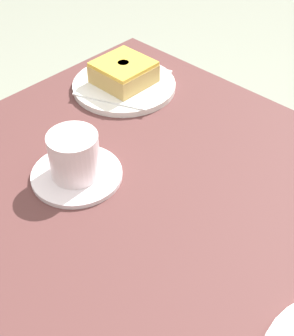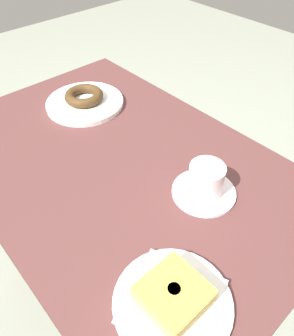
{
  "view_description": "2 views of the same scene",
  "coord_description": "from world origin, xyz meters",
  "views": [
    {
      "loc": [
        -0.25,
        0.4,
        1.26
      ],
      "look_at": [
        0.11,
        0.02,
        0.8
      ],
      "focal_mm": 51.02,
      "sensor_mm": 36.0,
      "label": 1
    },
    {
      "loc": [
        0.49,
        -0.35,
        1.3
      ],
      "look_at": [
        0.1,
        0.0,
        0.8
      ],
      "focal_mm": 34.98,
      "sensor_mm": 36.0,
      "label": 2
    }
  ],
  "objects": [
    {
      "name": "napkin_chocolate_ring",
      "position": [
        -0.27,
        0.08,
        0.77
      ],
      "size": [
        0.2,
        0.2,
        0.0
      ],
      "primitive_type": "cube",
      "rotation": [
        0.0,
        0.0,
        -0.31
      ],
      "color": "white",
      "rests_on": "plate_chocolate_ring"
    },
    {
      "name": "ground_plane",
      "position": [
        0.0,
        0.0,
        0.0
      ],
      "size": [
        6.0,
        6.0,
        0.0
      ],
      "primitive_type": "plane",
      "color": "gray"
    },
    {
      "name": "plate_chocolate_ring",
      "position": [
        -0.27,
        0.08,
        0.76
      ],
      "size": [
        0.23,
        0.23,
        0.01
      ],
      "primitive_type": "cylinder",
      "color": "white",
      "rests_on": "table"
    },
    {
      "name": "coffee_cup",
      "position": [
        0.21,
        0.08,
        0.79
      ],
      "size": [
        0.14,
        0.14,
        0.08
      ],
      "color": "white",
      "rests_on": "table"
    },
    {
      "name": "napkin_glazed_square",
      "position": [
        0.34,
        -0.16,
        0.77
      ],
      "size": [
        0.19,
        0.19,
        0.0
      ],
      "primitive_type": "cube",
      "rotation": [
        0.0,
        0.0,
        0.39
      ],
      "color": "white",
      "rests_on": "plate_glazed_square"
    },
    {
      "name": "donut_glazed_square",
      "position": [
        0.34,
        -0.16,
        0.79
      ],
      "size": [
        0.1,
        0.1,
        0.04
      ],
      "color": "tan",
      "rests_on": "napkin_glazed_square"
    },
    {
      "name": "table",
      "position": [
        0.0,
        0.0,
        0.64
      ],
      "size": [
        0.97,
        0.64,
        0.75
      ],
      "color": "#532E2D",
      "rests_on": "ground_plane"
    },
    {
      "name": "donut_chocolate_ring",
      "position": [
        -0.27,
        0.08,
        0.79
      ],
      "size": [
        0.12,
        0.12,
        0.03
      ],
      "primitive_type": "torus",
      "color": "#462F17",
      "rests_on": "napkin_chocolate_ring"
    },
    {
      "name": "plate_glazed_square",
      "position": [
        0.34,
        -0.16,
        0.76
      ],
      "size": [
        0.2,
        0.2,
        0.01
      ],
      "primitive_type": "cylinder",
      "color": "white",
      "rests_on": "table"
    }
  ]
}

